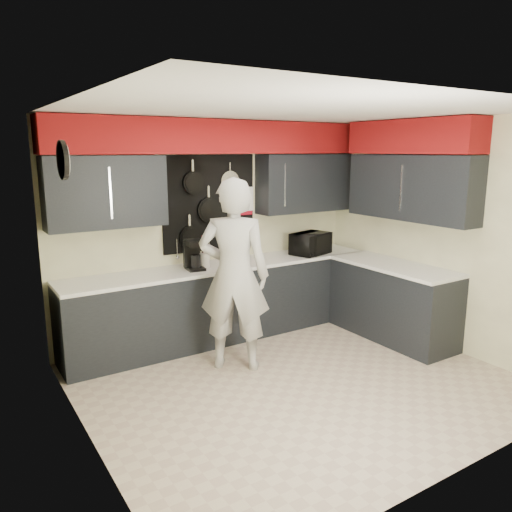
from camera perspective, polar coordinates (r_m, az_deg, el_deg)
ground at (r=5.13m, az=4.76°, el=-14.10°), size 4.00×4.00×0.00m
back_wall_assembly at (r=5.96m, az=-4.31°, el=9.66°), size 4.00×0.36×2.60m
right_wall_assembly at (r=6.10m, az=17.70°, el=8.55°), size 0.36×3.50×2.60m
left_wall_assembly at (r=3.86m, az=-19.31°, el=-2.47°), size 0.05×3.50×2.60m
base_cabinets at (r=6.08m, az=2.06°, el=-5.16°), size 3.95×2.20×0.92m
microwave at (r=6.52m, az=6.25°, el=1.41°), size 0.58×0.47×0.28m
knife_block at (r=6.09m, az=-1.77°, el=0.38°), size 0.12×0.12×0.21m
utensil_crock at (r=5.79m, az=-5.93°, el=-0.49°), size 0.13×0.13×0.17m
coffee_maker at (r=5.69m, az=-7.13°, el=0.23°), size 0.22×0.25×0.34m
person at (r=5.11m, az=-2.52°, el=-2.22°), size 0.87×0.83×2.00m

